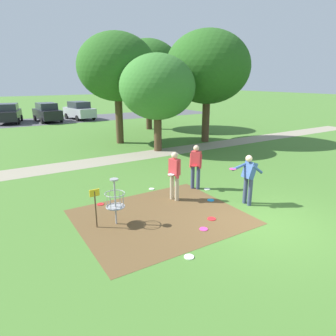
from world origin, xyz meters
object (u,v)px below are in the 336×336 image
Objects in this scene: tree_mid_left at (148,68)px; parked_car_center_left at (47,112)px; tree_mid_center at (208,68)px; parked_car_center_right at (79,110)px; player_waiting_left at (196,165)px; frisbee_near_basket at (211,200)px; frisbee_scattered_b at (189,257)px; disc_golf_basket at (113,200)px; frisbee_mid_grass at (152,189)px; player_foreground_watching at (248,176)px; parked_car_leftmost at (9,113)px; frisbee_far_left at (204,229)px; tree_near_right at (157,87)px; player_throwing at (174,173)px; frisbee_by_tee at (101,204)px; frisbee_far_right at (207,189)px; tree_near_left at (117,67)px; frisbee_scattered_a at (212,219)px.

tree_mid_left is 12.06m from parked_car_center_left.
parked_car_center_right is (-3.89, 16.17, -3.86)m from tree_mid_center.
frisbee_near_basket is at bearing -101.26° from player_waiting_left.
frisbee_near_basket is 3.61m from frisbee_scattered_b.
frisbee_mid_grass is (2.33, 1.97, -0.74)m from disc_golf_basket.
player_foreground_watching is 3.94m from frisbee_scattered_b.
parked_car_leftmost is at bearing 172.48° from parked_car_center_right.
disc_golf_basket is 2.69m from frisbee_far_left.
tree_near_right is at bearing 72.44° from player_waiting_left.
player_waiting_left is 3.41m from frisbee_far_left.
tree_near_right reaches higher than player_throwing.
tree_mid_center reaches higher than player_waiting_left.
disc_golf_basket is 0.26× the size of tree_near_right.
player_foreground_watching reaches higher than frisbee_by_tee.
frisbee_mid_grass is 2.13m from frisbee_far_right.
parked_car_center_right is at bearing 85.41° from frisbee_far_right.
player_foreground_watching is 7.38× the size of frisbee_by_tee.
tree_near_left reaches higher than parked_car_leftmost.
frisbee_mid_grass is at bearing -91.16° from parked_car_center_left.
frisbee_near_basket is (1.05, -0.73, -0.96)m from player_throwing.
disc_golf_basket is 17.91m from tree_mid_left.
player_foreground_watching is at bearing -40.80° from player_throwing.
tree_near_left is at bearing 77.41° from frisbee_far_left.
tree_near_left is at bearing 86.25° from frisbee_far_right.
player_foreground_watching is 8.97m from tree_near_right.
frisbee_near_basket is 0.05× the size of parked_car_leftmost.
disc_golf_basket is 5.40× the size of frisbee_scattered_a.
parked_car_leftmost is (-4.29, 24.07, -0.05)m from player_waiting_left.
tree_near_right is at bearing -114.75° from tree_mid_left.
parked_car_center_right is at bearing 84.22° from frisbee_near_basket.
tree_near_right is at bearing -72.58° from tree_near_left.
frisbee_far_left is 0.03× the size of tree_mid_center.
frisbee_far_left is 1.00× the size of frisbee_scattered_b.
player_foreground_watching is 2.19m from player_waiting_left.
parked_car_center_right is at bearing -7.52° from parked_car_leftmost.
frisbee_near_basket and frisbee_by_tee have the same top height.
tree_near_left is at bearing 107.42° from tree_near_right.
tree_mid_center is (7.41, 7.55, 3.81)m from player_throwing.
frisbee_scattered_b is at bearing -80.11° from frisbee_by_tee.
tree_mid_left is (6.54, 16.04, 4.94)m from frisbee_scattered_a.
player_throwing is at bearing -83.05° from parked_car_leftmost.
frisbee_far_right is 0.04× the size of tree_near_right.
parked_car_center_left reaches higher than player_foreground_watching.
tree_mid_center reaches higher than player_throwing.
player_foreground_watching is at bearing -93.74° from parked_car_center_right.
frisbee_near_basket is 0.04× the size of tree_near_right.
disc_golf_basket is at bearing -95.36° from frisbee_by_tee.
parked_car_leftmost is at bearing 100.51° from player_foreground_watching.
frisbee_by_tee is at bearing 120.15° from frisbee_far_left.
tree_mid_left reaches higher than frisbee_mid_grass.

